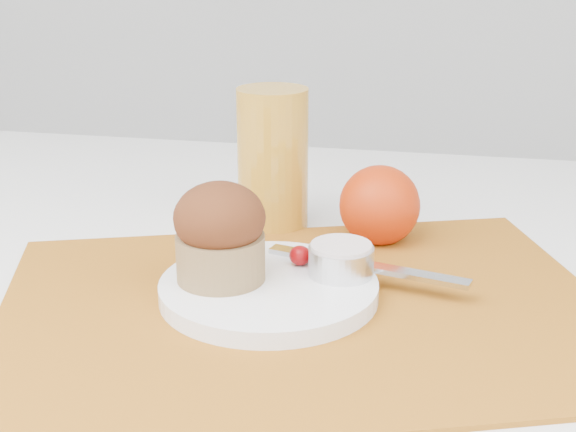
% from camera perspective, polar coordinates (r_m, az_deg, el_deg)
% --- Properties ---
extents(placemat, '(0.60, 0.52, 0.00)m').
position_cam_1_polar(placemat, '(0.67, 1.24, -6.58)').
color(placemat, '#A35D16').
rests_on(placemat, table).
extents(plate, '(0.24, 0.24, 0.01)m').
position_cam_1_polar(plate, '(0.68, -1.38, -5.22)').
color(plate, white).
rests_on(plate, placemat).
extents(ramekin, '(0.06, 0.06, 0.02)m').
position_cam_1_polar(ramekin, '(0.69, 3.78, -3.19)').
color(ramekin, silver).
rests_on(ramekin, plate).
extents(cream, '(0.06, 0.06, 0.01)m').
position_cam_1_polar(cream, '(0.69, 3.81, -2.24)').
color(cream, silver).
rests_on(cream, ramekin).
extents(raspberry_near, '(0.02, 0.02, 0.02)m').
position_cam_1_polar(raspberry_near, '(0.71, 0.86, -2.82)').
color(raspberry_near, '#600204').
rests_on(raspberry_near, plate).
extents(raspberry_far, '(0.02, 0.02, 0.02)m').
position_cam_1_polar(raspberry_far, '(0.71, 2.71, -2.94)').
color(raspberry_far, '#590210').
rests_on(raspberry_far, plate).
extents(butter_knife, '(0.18, 0.06, 0.00)m').
position_cam_1_polar(butter_knife, '(0.71, 5.57, -3.55)').
color(butter_knife, '#B6BAC0').
rests_on(butter_knife, plate).
extents(orange, '(0.08, 0.08, 0.08)m').
position_cam_1_polar(orange, '(0.80, 6.53, 0.75)').
color(orange, red).
rests_on(orange, table).
extents(juice_glass, '(0.09, 0.09, 0.15)m').
position_cam_1_polar(juice_glass, '(0.84, -1.09, 4.07)').
color(juice_glass, gold).
rests_on(juice_glass, table).
extents(muffin, '(0.09, 0.09, 0.09)m').
position_cam_1_polar(muffin, '(0.67, -4.86, -1.23)').
color(muffin, olive).
rests_on(muffin, plate).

